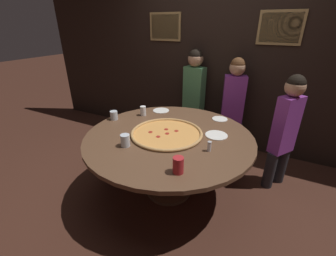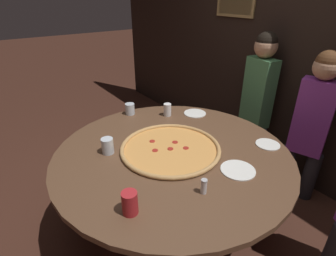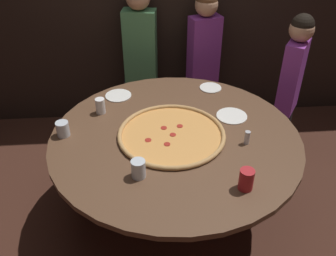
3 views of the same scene
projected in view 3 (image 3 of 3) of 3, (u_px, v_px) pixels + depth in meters
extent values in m
plane|color=#422319|center=(174.00, 209.00, 3.05)|extent=(24.00, 24.00, 0.00)
cylinder|color=brown|center=(175.00, 138.00, 2.63)|extent=(1.75, 1.75, 0.04)
cylinder|color=brown|center=(175.00, 177.00, 2.84)|extent=(0.16, 0.16, 0.70)
cylinder|color=brown|center=(174.00, 207.00, 3.03)|extent=(0.52, 0.52, 0.04)
cylinder|color=#E0994C|center=(172.00, 135.00, 2.61)|extent=(0.72, 0.72, 0.01)
torus|color=tan|center=(172.00, 134.00, 2.61)|extent=(0.76, 0.76, 0.03)
cylinder|color=#A8281E|center=(173.00, 135.00, 2.60)|extent=(0.04, 0.04, 0.00)
cylinder|color=#A8281E|center=(164.00, 128.00, 2.67)|extent=(0.04, 0.04, 0.00)
cylinder|color=#A8281E|center=(167.00, 144.00, 2.52)|extent=(0.04, 0.04, 0.00)
cylinder|color=#A8281E|center=(180.00, 126.00, 2.69)|extent=(0.04, 0.04, 0.00)
cylinder|color=#A8281E|center=(148.00, 140.00, 2.55)|extent=(0.04, 0.04, 0.00)
cylinder|color=white|center=(100.00, 106.00, 2.83)|extent=(0.07, 0.07, 0.12)
cylinder|color=silver|center=(63.00, 129.00, 2.59)|extent=(0.09, 0.09, 0.11)
cylinder|color=silver|center=(138.00, 169.00, 2.24)|extent=(0.09, 0.09, 0.12)
cylinder|color=#B22328|center=(246.00, 180.00, 2.15)|extent=(0.09, 0.09, 0.14)
cylinder|color=white|center=(232.00, 116.00, 2.82)|extent=(0.23, 0.23, 0.01)
cylinder|color=white|center=(118.00, 96.00, 3.07)|extent=(0.21, 0.21, 0.01)
cylinder|color=white|center=(210.00, 88.00, 3.17)|extent=(0.18, 0.18, 0.01)
cylinder|color=silver|center=(247.00, 138.00, 2.52)|extent=(0.04, 0.04, 0.08)
cylinder|color=#B7B7BC|center=(248.00, 132.00, 2.49)|extent=(0.04, 0.04, 0.01)
cylinder|color=#232328|center=(154.00, 103.00, 3.91)|extent=(0.16, 0.16, 0.51)
cylinder|color=#232328|center=(132.00, 102.00, 3.93)|extent=(0.16, 0.16, 0.51)
cube|color=#4C8C59|center=(140.00, 47.00, 3.57)|extent=(0.33, 0.21, 0.71)
cylinder|color=#232328|center=(210.00, 101.00, 3.97)|extent=(0.16, 0.16, 0.48)
cylinder|color=#232328|center=(191.00, 105.00, 3.90)|extent=(0.16, 0.16, 0.48)
cube|color=purple|center=(204.00, 51.00, 3.60)|extent=(0.32, 0.24, 0.68)
sphere|color=tan|center=(207.00, 5.00, 3.34)|extent=(0.21, 0.21, 0.21)
sphere|color=brown|center=(207.00, 1.00, 3.32)|extent=(0.19, 0.19, 0.19)
cylinder|color=#232328|center=(283.00, 124.00, 3.63)|extent=(0.17, 0.17, 0.46)
cylinder|color=#232328|center=(277.00, 135.00, 3.48)|extent=(0.17, 0.17, 0.46)
cube|color=purple|center=(292.00, 77.00, 3.24)|extent=(0.28, 0.31, 0.65)
sphere|color=tan|center=(302.00, 29.00, 2.99)|extent=(0.20, 0.20, 0.20)
sphere|color=black|center=(303.00, 25.00, 2.97)|extent=(0.19, 0.19, 0.19)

